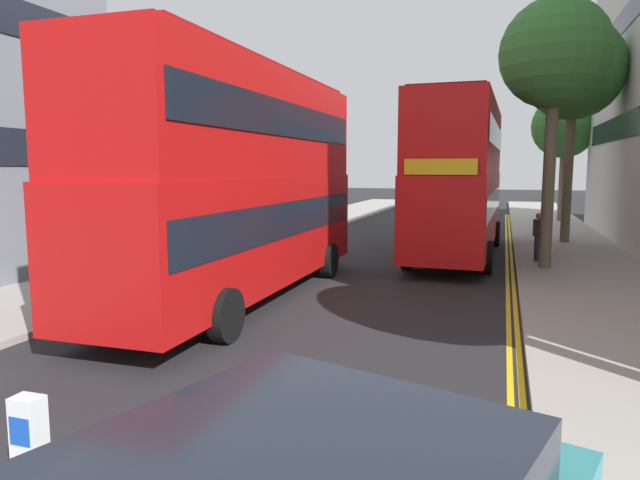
{
  "coord_description": "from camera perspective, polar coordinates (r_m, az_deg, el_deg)",
  "views": [
    {
      "loc": [
        4.03,
        0.1,
        3.26
      ],
      "look_at": [
        0.5,
        11.0,
        1.8
      ],
      "focal_mm": 31.81,
      "sensor_mm": 36.0,
      "label": 1
    }
  ],
  "objects": [
    {
      "name": "sidewalk_right",
      "position": [
        16.41,
        26.31,
        -4.71
      ],
      "size": [
        4.0,
        80.0,
        0.14
      ],
      "primitive_type": "cube",
      "color": "#9E9991",
      "rests_on": "ground"
    },
    {
      "name": "sidewalk_left",
      "position": [
        19.34,
        -15.37,
        -2.49
      ],
      "size": [
        4.0,
        80.0,
        0.14
      ],
      "primitive_type": "cube",
      "color": "#9E9991",
      "rests_on": "ground"
    },
    {
      "name": "kerb_line_outer",
      "position": [
        14.29,
        19.05,
        -6.32
      ],
      "size": [
        0.1,
        56.0,
        0.01
      ],
      "primitive_type": "cube",
      "color": "yellow",
      "rests_on": "ground"
    },
    {
      "name": "kerb_line_inner",
      "position": [
        14.28,
        18.4,
        -6.29
      ],
      "size": [
        0.1,
        56.0,
        0.01
      ],
      "primitive_type": "cube",
      "color": "yellow",
      "rests_on": "ground"
    },
    {
      "name": "keep_left_bollard",
      "position": [
        6.16,
        -27.09,
        -19.08
      ],
      "size": [
        0.36,
        0.28,
        1.11
      ],
      "color": "silver",
      "rests_on": "traffic_island"
    },
    {
      "name": "double_decker_bus_away",
      "position": [
        14.04,
        -7.97,
        6.25
      ],
      "size": [
        2.83,
        10.82,
        5.64
      ],
      "color": "#B20F0F",
      "rests_on": "ground"
    },
    {
      "name": "double_decker_bus_oncoming",
      "position": [
        21.45,
        13.84,
        6.44
      ],
      "size": [
        2.98,
        10.86,
        5.64
      ],
      "color": "red",
      "rests_on": "ground"
    },
    {
      "name": "pedestrian_far",
      "position": [
        20.38,
        21.08,
        0.37
      ],
      "size": [
        0.34,
        0.22,
        1.62
      ],
      "color": "#2D2D38",
      "rests_on": "sidewalk_right"
    },
    {
      "name": "street_tree_near",
      "position": [
        26.29,
        24.16,
        15.26
      ],
      "size": [
        4.06,
        4.06,
        9.14
      ],
      "color": "#6B6047",
      "rests_on": "sidewalk_right"
    },
    {
      "name": "street_tree_far",
      "position": [
        19.33,
        22.57,
        16.76
      ],
      "size": [
        3.3,
        3.3,
        8.21
      ],
      "color": "#6B6047",
      "rests_on": "sidewalk_right"
    },
    {
      "name": "street_tree_distant",
      "position": [
        36.53,
        23.36,
        10.42
      ],
      "size": [
        3.67,
        3.67,
        7.36
      ],
      "color": "#6B6047",
      "rests_on": "sidewalk_right"
    }
  ]
}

